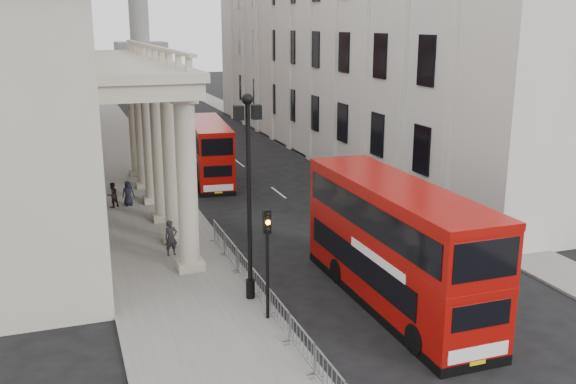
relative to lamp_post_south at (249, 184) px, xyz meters
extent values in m
plane|color=black|center=(0.60, -4.00, -4.91)|extent=(260.00, 260.00, 0.00)
cube|color=slate|center=(-2.40, 26.00, -4.85)|extent=(6.00, 140.00, 0.12)
cube|color=slate|center=(14.10, 26.00, -4.85)|extent=(3.00, 140.00, 0.12)
cube|color=slate|center=(0.55, 26.00, -4.84)|extent=(0.20, 140.00, 0.14)
cube|color=brown|center=(-9.90, 44.00, 6.09)|extent=(9.00, 32.00, 22.00)
cube|color=#AAA18E|center=(-9.90, 76.00, 5.09)|extent=(9.00, 30.00, 20.00)
cube|color=beige|center=(16.60, 28.00, 7.59)|extent=(8.00, 55.00, 25.00)
cube|color=#60605E|center=(6.60, 88.00, -0.91)|extent=(8.00, 8.00, 8.00)
cylinder|color=black|center=(0.00, 0.00, -4.39)|extent=(0.36, 0.36, 0.80)
cylinder|color=black|center=(0.00, 0.00, -0.79)|extent=(0.18, 0.18, 8.00)
sphere|color=black|center=(0.00, 0.00, 3.31)|extent=(0.44, 0.44, 0.44)
cube|color=black|center=(0.35, 0.00, 2.81)|extent=(0.35, 0.35, 0.55)
cube|color=black|center=(-0.35, 0.00, 2.81)|extent=(0.35, 0.35, 0.55)
cylinder|color=black|center=(0.00, 16.00, -4.39)|extent=(0.36, 0.36, 0.80)
cylinder|color=black|center=(0.00, 16.00, -0.79)|extent=(0.18, 0.18, 8.00)
sphere|color=black|center=(0.00, 16.00, 3.31)|extent=(0.44, 0.44, 0.44)
cube|color=black|center=(0.35, 16.00, 2.81)|extent=(0.35, 0.35, 0.55)
cube|color=black|center=(-0.35, 16.00, 2.81)|extent=(0.35, 0.35, 0.55)
cylinder|color=black|center=(0.00, 32.00, -4.39)|extent=(0.36, 0.36, 0.80)
cylinder|color=black|center=(0.00, 32.00, -0.79)|extent=(0.18, 0.18, 8.00)
sphere|color=black|center=(0.00, 32.00, 3.31)|extent=(0.44, 0.44, 0.44)
cube|color=black|center=(0.35, 32.00, 2.81)|extent=(0.35, 0.35, 0.55)
cube|color=black|center=(-0.35, 32.00, 2.81)|extent=(0.35, 0.35, 0.55)
cylinder|color=black|center=(0.10, -2.00, -3.09)|extent=(0.12, 0.12, 3.40)
cube|color=black|center=(0.10, -2.00, -0.94)|extent=(0.28, 0.22, 0.90)
sphere|color=black|center=(0.10, -2.13, -0.64)|extent=(0.18, 0.18, 0.18)
sphere|color=orange|center=(0.10, -2.13, -0.94)|extent=(0.18, 0.18, 0.18)
sphere|color=black|center=(0.10, -2.13, -1.24)|extent=(0.18, 0.18, 0.18)
cube|color=gray|center=(0.25, -7.65, -4.24)|extent=(0.50, 2.30, 1.10)
cube|color=gray|center=(0.25, -5.30, -4.24)|extent=(0.50, 2.30, 1.10)
cube|color=gray|center=(0.25, -2.95, -4.24)|extent=(0.50, 2.30, 1.10)
cube|color=gray|center=(0.25, -0.60, -4.24)|extent=(0.50, 2.30, 1.10)
cube|color=gray|center=(0.25, 1.75, -4.24)|extent=(0.50, 2.30, 1.10)
cube|color=gray|center=(0.25, 4.10, -4.24)|extent=(0.50, 2.30, 1.10)
cube|color=gray|center=(0.25, 6.45, -4.24)|extent=(0.50, 2.30, 1.10)
cube|color=#910A06|center=(5.38, -2.13, -3.44)|extent=(2.73, 11.42, 2.17)
cube|color=#910A06|center=(5.38, -2.13, -1.19)|extent=(2.73, 11.42, 1.90)
cube|color=#910A06|center=(5.38, -2.13, -0.10)|extent=(2.77, 11.46, 0.27)
cube|color=black|center=(5.38, -2.13, -4.72)|extent=(2.75, 11.42, 0.38)
cube|color=black|center=(5.38, -2.13, -3.17)|extent=(2.79, 9.24, 1.09)
cube|color=black|center=(5.38, -2.13, -1.08)|extent=(2.79, 10.77, 1.20)
cube|color=white|center=(5.38, -7.83, -4.20)|extent=(2.28, 0.07, 0.49)
cube|color=yellow|center=(5.38, -7.84, -4.56)|extent=(0.60, 0.04, 0.14)
cylinder|color=black|center=(4.15, -6.10, -4.37)|extent=(0.35, 1.09, 1.09)
cylinder|color=black|center=(6.61, -6.10, -4.37)|extent=(0.35, 1.09, 1.09)
cylinder|color=black|center=(4.14, 0.53, -4.37)|extent=(0.35, 1.09, 1.09)
cylinder|color=black|center=(6.60, 0.54, -4.37)|extent=(0.35, 1.09, 1.09)
cube|color=#A00B07|center=(3.05, 21.11, -3.66)|extent=(3.29, 9.92, 1.85)
cube|color=#A00B07|center=(3.05, 21.11, -1.74)|extent=(3.29, 9.92, 1.62)
cube|color=#A00B07|center=(3.05, 21.11, -0.81)|extent=(3.33, 9.96, 0.23)
cube|color=black|center=(3.05, 21.11, -4.75)|extent=(3.31, 9.92, 0.32)
cube|color=black|center=(3.05, 21.11, -3.43)|extent=(3.16, 8.08, 0.93)
cube|color=black|center=(3.05, 21.11, -1.64)|extent=(3.29, 9.37, 1.02)
cube|color=white|center=(2.56, 16.28, -4.31)|extent=(1.94, 0.25, 0.42)
cube|color=yellow|center=(2.56, 16.27, -4.61)|extent=(0.51, 0.09, 0.12)
cylinder|color=black|center=(1.66, 17.85, -4.45)|extent=(0.39, 0.95, 0.93)
cylinder|color=black|center=(3.75, 17.64, -4.45)|extent=(0.39, 0.95, 0.93)
cylinder|color=black|center=(2.24, 23.47, -4.45)|extent=(0.39, 0.95, 0.93)
cylinder|color=black|center=(4.32, 23.26, -4.45)|extent=(0.39, 0.95, 0.93)
imported|color=black|center=(-2.21, 6.06, -3.92)|extent=(0.70, 0.53, 1.75)
imported|color=black|center=(-4.19, 15.63, -4.02)|extent=(0.95, 0.91, 1.55)
imported|color=black|center=(-3.24, 15.72, -4.02)|extent=(0.82, 0.60, 1.54)
camera|label=1|loc=(-6.63, -23.39, 6.08)|focal=40.00mm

